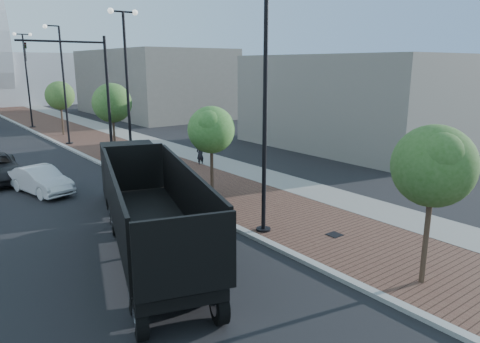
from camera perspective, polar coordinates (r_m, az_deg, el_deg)
sidewalk at (r=44.72m, az=-19.73°, el=4.78°), size 7.00×140.00×0.12m
concrete_strip at (r=45.60m, az=-16.51°, el=5.19°), size 2.40×140.00×0.13m
curb at (r=43.80m, az=-24.08°, el=4.24°), size 0.30×140.00×0.14m
dump_truck at (r=17.88m, az=-12.88°, el=-2.96°), size 6.19×13.39×3.19m
white_sedan at (r=24.39m, az=-24.22°, el=-1.02°), size 2.35×4.32×1.35m
pedestrian at (r=28.28m, az=-5.15°, el=2.27°), size 0.64×0.50×1.57m
streetlight_1 at (r=16.14m, az=2.89°, el=6.50°), size 1.44×0.56×9.21m
streetlight_2 at (r=26.42m, az=-14.24°, el=9.94°), size 1.72×0.56×9.28m
streetlight_3 at (r=37.72m, az=-21.77°, el=9.66°), size 1.44×0.56×9.21m
streetlight_4 at (r=49.36m, az=-25.65°, el=10.58°), size 1.72×0.56×9.28m
traffic_mast at (r=28.88m, az=-18.34°, el=10.27°), size 5.09×0.20×8.00m
tree_0 at (r=13.39m, az=23.61°, el=0.64°), size 2.35×2.30×4.76m
tree_1 at (r=20.95m, az=-3.65°, el=5.36°), size 2.29×2.22×4.46m
tree_2 at (r=31.53m, az=-16.06°, el=8.45°), size 2.65×2.65×5.11m
tree_3 at (r=42.90m, az=-22.08°, el=9.02°), size 2.54×2.51×4.88m
commercial_block_ne at (r=58.32m, az=-11.29°, el=11.11°), size 12.00×22.00×8.00m
commercial_block_e at (r=35.76m, az=14.13°, el=8.69°), size 10.00×16.00×7.00m
utility_cover_1 at (r=17.14m, az=12.05°, el=-7.94°), size 0.50×0.50×0.02m
utility_cover_2 at (r=25.28m, az=-7.15°, el=-0.68°), size 0.50×0.50×0.02m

